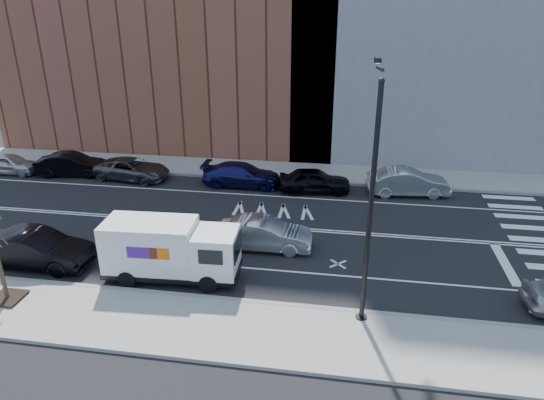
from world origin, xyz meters
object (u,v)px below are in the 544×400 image
(far_parked_b, at_px, (72,164))
(driving_sedan, at_px, (264,234))
(fedex_van, at_px, (170,250))
(far_parked_a, at_px, (10,164))

(far_parked_b, relative_size, driving_sedan, 1.01)
(fedex_van, distance_m, far_parked_a, 19.31)
(far_parked_a, bearing_deg, fedex_van, -124.92)
(fedex_van, distance_m, driving_sedan, 4.83)
(far_parked_b, xyz_separation_m, driving_sedan, (14.74, -8.21, -0.01))
(driving_sedan, bearing_deg, far_parked_a, 66.22)
(fedex_van, height_order, far_parked_a, fedex_van)
(far_parked_a, relative_size, driving_sedan, 0.88)
(far_parked_b, distance_m, driving_sedan, 16.87)
(fedex_van, relative_size, driving_sedan, 1.27)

